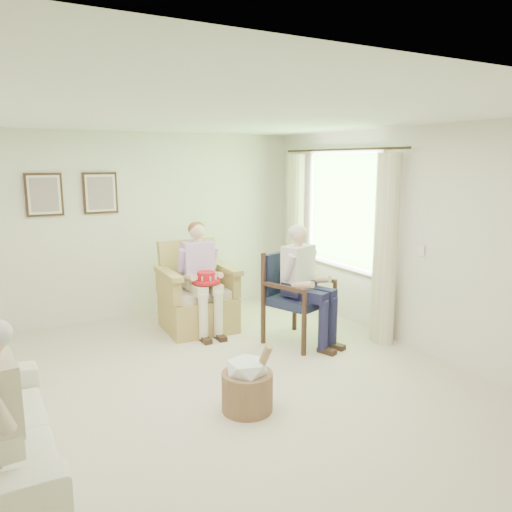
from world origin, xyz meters
The scene contains 16 objects.
floor centered at (0.00, 0.00, 0.00)m, with size 5.50×5.50×0.00m, color beige.
back_wall centered at (0.00, 2.75, 1.30)m, with size 5.00×0.04×2.60m, color silver.
front_wall centered at (0.00, -2.75, 1.30)m, with size 5.00×0.04×2.60m, color silver.
right_wall centered at (2.50, 0.00, 1.30)m, with size 0.04×5.50×2.60m, color silver.
ceiling centered at (0.00, 0.00, 2.60)m, with size 5.00×5.50×0.02m, color white.
window centered at (2.46, 1.20, 1.58)m, with size 0.13×2.50×1.63m.
curtain_left centered at (2.33, 0.22, 1.15)m, with size 0.34×0.34×2.30m, color beige.
curtain_right centered at (2.33, 2.18, 1.15)m, with size 0.34×0.34×2.30m, color beige.
framed_print_left centered at (-1.15, 2.71, 1.78)m, with size 0.45×0.05×0.55m.
framed_print_right centered at (-0.45, 2.71, 1.78)m, with size 0.45×0.05×0.55m.
wicker_armchair centered at (0.53, 1.80, 0.37)m, with size 0.90×0.90×1.16m.
wood_armchair centered at (1.43, 0.80, 0.60)m, with size 0.71×0.67×1.09m.
person_wicker centered at (0.53, 1.64, 0.84)m, with size 0.40×0.62×1.41m.
person_dark centered at (1.43, 0.63, 0.85)m, with size 0.40×0.62×1.43m.
red_hat centered at (0.52, 1.44, 0.75)m, with size 0.36×0.36×0.14m.
hatbox centered at (0.05, -0.51, 0.26)m, with size 0.57×0.57×0.67m.
Camera 1 is at (-1.90, -4.17, 2.21)m, focal length 35.00 mm.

